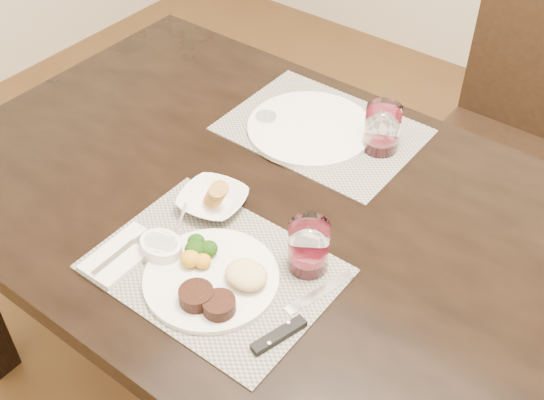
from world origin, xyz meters
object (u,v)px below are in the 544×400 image
Objects in this scene: steak_knife at (289,324)px; wine_glass_near at (308,249)px; dinner_plate at (215,279)px; far_plate at (310,128)px; chair_far at (511,128)px; cracker_bowl at (213,200)px.

wine_glass_near is at bearing 128.72° from steak_knife.
dinner_plate is at bearing -127.68° from wine_glass_near.
wine_glass_near reaches higher than dinner_plate.
wine_glass_near is 0.36× the size of far_plate.
chair_far is at bearing 66.07° from far_plate.
wine_glass_near is at bearing -55.54° from far_plate.
cracker_bowl is (-0.30, -1.03, 0.27)m from chair_far.
cracker_bowl is at bearing -90.93° from far_plate.
cracker_bowl is at bearing 117.41° from dinner_plate.
chair_far is 5.54× the size of cracker_bowl.
far_plate is at bearing 124.46° from wine_glass_near.
dinner_plate is at bearing -48.10° from cracker_bowl.
steak_knife is at bearing -58.56° from far_plate.
chair_far is at bearing 87.56° from wine_glass_near.
chair_far is 1.08m from wine_glass_near.
wine_glass_near is (0.26, -0.02, 0.03)m from cracker_bowl.
wine_glass_near is 0.45m from far_plate.
chair_far is 3.41× the size of steak_knife.
steak_knife is 0.86× the size of far_plate.
cracker_bowl is at bearing -106.51° from chair_far.
cracker_bowl is (-0.32, 0.16, 0.01)m from steak_knife.
dinner_plate is 2.39× the size of wine_glass_near.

